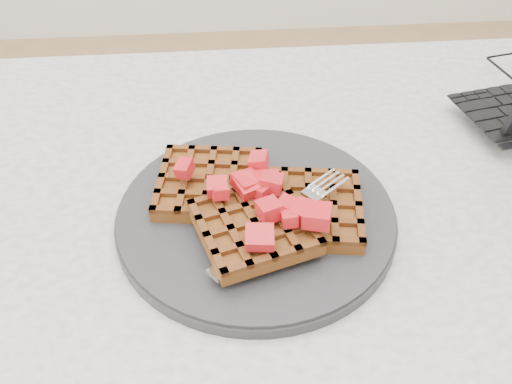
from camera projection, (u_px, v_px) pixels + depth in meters
table at (334, 314)px, 0.63m from camera, size 1.20×0.80×0.75m
plate at (256, 216)px, 0.57m from camera, size 0.28×0.28×0.02m
waffles at (257, 204)px, 0.55m from camera, size 0.21×0.19×0.03m
strawberry_pile at (256, 181)px, 0.54m from camera, size 0.15×0.15×0.02m
fork at (290, 224)px, 0.54m from camera, size 0.15×0.13×0.02m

